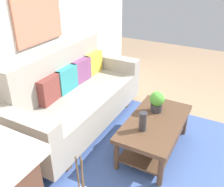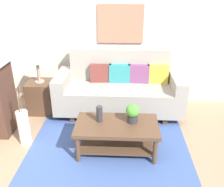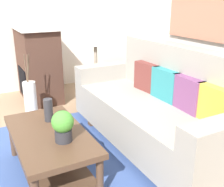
% 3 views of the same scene
% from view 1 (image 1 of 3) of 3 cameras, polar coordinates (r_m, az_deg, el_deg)
% --- Properties ---
extents(ground_plane, '(9.00, 9.00, 0.00)m').
position_cam_1_polar(ground_plane, '(3.07, 16.70, -15.89)').
color(ground_plane, '#9E7F60').
extents(wall_back, '(5.00, 0.10, 2.70)m').
position_cam_1_polar(wall_back, '(3.34, -18.37, 14.25)').
color(wall_back, silver).
rests_on(wall_back, ground_plane).
extents(area_rug, '(2.22, 1.91, 0.01)m').
position_cam_1_polar(area_rug, '(3.14, 7.65, -13.31)').
color(area_rug, '#3D5693').
rests_on(area_rug, ground_plane).
extents(couch, '(2.13, 0.84, 1.08)m').
position_cam_1_polar(couch, '(3.41, -8.30, -1.03)').
color(couch, gray).
rests_on(couch, ground_plane).
extents(throw_pillow_maroon, '(0.37, 0.15, 0.32)m').
position_cam_1_polar(throw_pillow_maroon, '(3.14, -13.95, 0.93)').
color(throw_pillow_maroon, brown).
rests_on(throw_pillow_maroon, couch).
extents(throw_pillow_teal, '(0.36, 0.12, 0.32)m').
position_cam_1_polar(throw_pillow_teal, '(3.37, -10.34, 3.19)').
color(throw_pillow_teal, teal).
rests_on(throw_pillow_teal, couch).
extents(throw_pillow_plum, '(0.37, 0.14, 0.32)m').
position_cam_1_polar(throw_pillow_plum, '(3.60, -7.18, 5.15)').
color(throw_pillow_plum, '#7A4270').
rests_on(throw_pillow_plum, couch).
extents(throw_pillow_mustard, '(0.36, 0.13, 0.32)m').
position_cam_1_polar(throw_pillow_mustard, '(3.85, -4.40, 6.85)').
color(throw_pillow_mustard, gold).
rests_on(throw_pillow_mustard, couch).
extents(coffee_table, '(1.10, 0.60, 0.43)m').
position_cam_1_polar(coffee_table, '(3.02, 9.61, -7.90)').
color(coffee_table, '#513826').
rests_on(coffee_table, ground_plane).
extents(tabletop_vase, '(0.08, 0.08, 0.22)m').
position_cam_1_polar(tabletop_vase, '(2.73, 6.97, -6.31)').
color(tabletop_vase, '#2D2D33').
rests_on(tabletop_vase, coffee_table).
extents(potted_plant_tabletop, '(0.18, 0.18, 0.26)m').
position_cam_1_polar(potted_plant_tabletop, '(3.07, 10.13, -1.68)').
color(potted_plant_tabletop, '#2D2D33').
rests_on(potted_plant_tabletop, coffee_table).
extents(floor_vase_branch_a, '(0.02, 0.03, 0.36)m').
position_cam_1_polar(floor_vase_branch_a, '(1.92, -6.68, -18.00)').
color(floor_vase_branch_a, brown).
rests_on(floor_vase_branch_a, floor_vase).
extents(floor_vase_branch_b, '(0.04, 0.05, 0.36)m').
position_cam_1_polar(floor_vase_branch_b, '(1.91, -7.67, -18.36)').
color(floor_vase_branch_b, brown).
rests_on(floor_vase_branch_b, floor_vase).
extents(floor_vase_branch_c, '(0.02, 0.02, 0.36)m').
position_cam_1_polar(floor_vase_branch_c, '(1.89, -6.76, -18.75)').
color(floor_vase_branch_c, brown).
rests_on(floor_vase_branch_c, floor_vase).
extents(framed_painting, '(0.80, 0.03, 0.65)m').
position_cam_1_polar(framed_painting, '(3.35, -16.35, 16.48)').
color(framed_painting, '#B77056').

